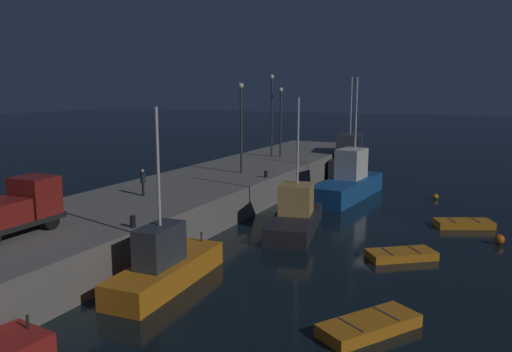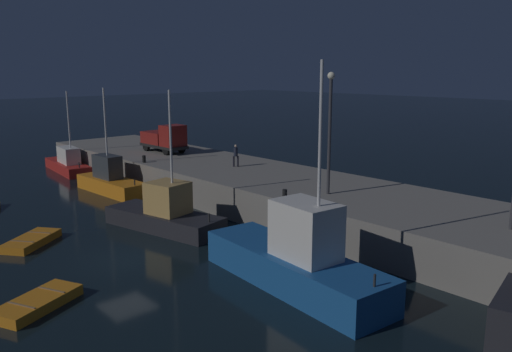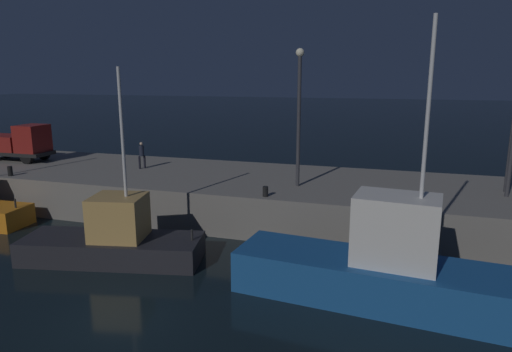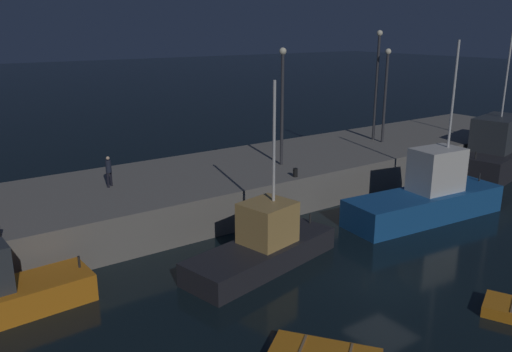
% 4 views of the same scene
% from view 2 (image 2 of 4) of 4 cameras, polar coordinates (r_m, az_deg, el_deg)
% --- Properties ---
extents(ground_plane, '(320.00, 320.00, 0.00)m').
position_cam_2_polar(ground_plane, '(27.74, -14.23, -9.06)').
color(ground_plane, black).
extents(pier_quay, '(60.47, 9.15, 2.24)m').
position_cam_2_polar(pier_quay, '(35.22, 4.91, -2.39)').
color(pier_quay, gray).
rests_on(pier_quay, ground).
extents(fishing_trawler_red, '(7.45, 2.54, 8.26)m').
position_cam_2_polar(fishing_trawler_red, '(42.78, -15.71, -0.49)').
color(fishing_trawler_red, orange).
rests_on(fishing_trawler_red, ground).
extents(fishing_boat_white, '(8.30, 4.18, 8.49)m').
position_cam_2_polar(fishing_boat_white, '(32.23, -9.96, -4.12)').
color(fishing_boat_white, '#232328').
rests_on(fishing_boat_white, ground).
extents(fishing_trawler_green, '(8.13, 2.95, 7.71)m').
position_cam_2_polar(fishing_trawler_green, '(52.67, -20.00, 1.32)').
color(fishing_trawler_green, red).
rests_on(fishing_trawler_green, ground).
extents(fishing_boat_grey, '(10.29, 3.78, 10.03)m').
position_cam_2_polar(fishing_boat_grey, '(23.51, 4.48, -9.22)').
color(fishing_boat_grey, '#195193').
rests_on(fishing_boat_grey, ground).
extents(dinghy_orange_near, '(3.41, 3.83, 0.47)m').
position_cam_2_polar(dinghy_orange_near, '(31.86, -23.50, -6.56)').
color(dinghy_orange_near, orange).
rests_on(dinghy_orange_near, ground).
extents(rowboat_white_mid, '(2.93, 3.95, 0.49)m').
position_cam_2_polar(rowboat_white_mid, '(23.71, -22.92, -12.73)').
color(rowboat_white_mid, orange).
rests_on(rowboat_white_mid, ground).
extents(lamp_post_west, '(0.44, 0.44, 7.27)m').
position_cam_2_polar(lamp_post_west, '(31.00, 8.14, 5.77)').
color(lamp_post_west, '#38383D').
rests_on(lamp_post_west, pier_quay).
extents(utility_truck, '(5.17, 1.99, 2.57)m').
position_cam_2_polar(utility_truck, '(47.77, -10.01, 4.06)').
color(utility_truck, black).
rests_on(utility_truck, pier_quay).
extents(dockworker, '(0.44, 0.44, 1.72)m').
position_cam_2_polar(dockworker, '(40.05, -2.24, 2.42)').
color(dockworker, black).
rests_on(dockworker, pier_quay).
extents(bollard_central, '(0.28, 0.28, 0.59)m').
position_cam_2_polar(bollard_central, '(42.86, -12.23, 1.84)').
color(bollard_central, black).
rests_on(bollard_central, pier_quay).
extents(bollard_east, '(0.28, 0.28, 0.51)m').
position_cam_2_polar(bollard_east, '(30.40, 3.19, -1.96)').
color(bollard_east, black).
rests_on(bollard_east, pier_quay).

